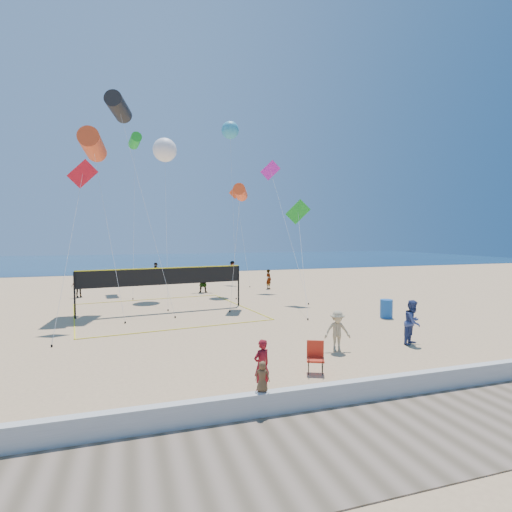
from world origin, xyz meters
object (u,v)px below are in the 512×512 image
object	(u,v)px
camp_chair	(315,355)
trash_barrel	(386,309)
volleyball_net	(163,281)
woman	(262,365)

from	to	relation	value
camp_chair	trash_barrel	world-z (taller)	camp_chair
volleyball_net	trash_barrel	bearing A→B (deg)	-32.84
woman	volleyball_net	bearing A→B (deg)	-102.68
camp_chair	volleyball_net	distance (m)	13.23
woman	volleyball_net	xyz separation A→B (m)	(-1.69, 13.51, 1.08)
camp_chair	volleyball_net	world-z (taller)	volleyball_net
trash_barrel	volleyball_net	bearing A→B (deg)	154.06
camp_chair	volleyball_net	bearing A→B (deg)	131.37
trash_barrel	volleyball_net	xyz separation A→B (m)	(-11.72, 5.70, 1.34)
camp_chair	trash_barrel	bearing A→B (deg)	65.40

